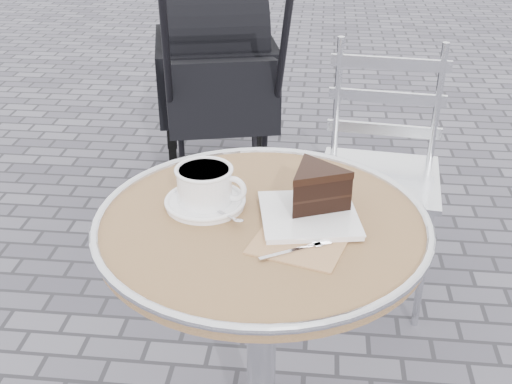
# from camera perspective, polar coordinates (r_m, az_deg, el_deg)

# --- Properties ---
(cafe_table) EXTENTS (0.72, 0.72, 0.74)m
(cafe_table) POSITION_cam_1_polar(r_m,az_deg,el_deg) (1.45, 0.51, -8.02)
(cafe_table) COLOR silver
(cafe_table) RESTS_ON ground
(cappuccino_set) EXTENTS (0.18, 0.18, 0.09)m
(cappuccino_set) POSITION_cam_1_polar(r_m,az_deg,el_deg) (1.40, -4.50, 0.26)
(cappuccino_set) COLOR white
(cappuccino_set) RESTS_ON cafe_table
(cake_plate_set) EXTENTS (0.24, 0.31, 0.11)m
(cake_plate_set) POSITION_cam_1_polar(r_m,az_deg,el_deg) (1.36, 5.22, -0.20)
(cake_plate_set) COLOR tan
(cake_plate_set) RESTS_ON cafe_table
(bistro_chair) EXTENTS (0.43, 0.43, 0.88)m
(bistro_chair) POSITION_cam_1_polar(r_m,az_deg,el_deg) (2.22, 11.17, 4.30)
(bistro_chair) COLOR silver
(bistro_chair) RESTS_ON ground
(baby_stroller) EXTENTS (0.69, 1.11, 1.07)m
(baby_stroller) POSITION_cam_1_polar(r_m,az_deg,el_deg) (2.87, -3.44, 9.17)
(baby_stroller) COLOR black
(baby_stroller) RESTS_ON ground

